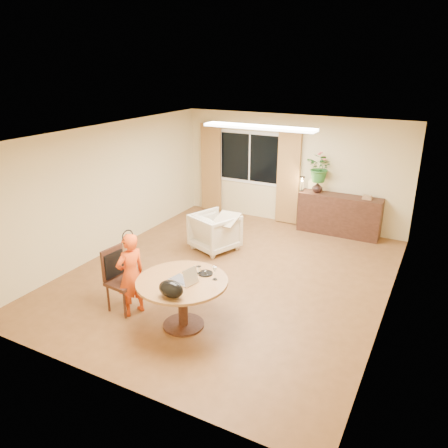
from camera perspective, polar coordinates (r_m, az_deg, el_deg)
name	(u,v)px	position (r m, az deg, el deg)	size (l,w,h in m)	color
floor	(229,275)	(8.16, 0.72, -6.69)	(6.50, 6.50, 0.00)	brown
ceiling	(230,134)	(7.35, 0.81, 11.66)	(6.50, 6.50, 0.00)	white
wall_back	(292,170)	(10.55, 8.88, 6.94)	(5.50, 5.50, 0.00)	beige
wall_left	(109,189)	(9.18, -14.76, 4.47)	(6.50, 6.50, 0.00)	beige
wall_right	(395,236)	(6.93, 21.46, -1.50)	(6.50, 6.50, 0.00)	beige
window	(250,158)	(10.88, 3.37, 8.64)	(1.70, 0.03, 1.30)	white
curtain_left	(211,168)	(11.36, -1.69, 7.33)	(0.55, 0.08, 2.25)	brown
curtain_right	(288,177)	(10.51, 8.40, 6.05)	(0.55, 0.08, 2.25)	brown
ceiling_panel	(259,127)	(8.43, 4.61, 12.50)	(2.20, 0.35, 0.05)	white
dining_table	(182,290)	(6.45, -5.46, -8.60)	(1.34, 1.34, 0.76)	brown
dining_chair	(124,281)	(7.04, -12.99, -7.24)	(0.49, 0.45, 1.02)	black
child	(131,275)	(6.86, -12.07, -6.48)	(0.32, 0.49, 1.34)	red
laptop	(182,273)	(6.31, -5.53, -6.36)	(0.38, 0.25, 0.25)	#B7B7BC
tumbler	(199,270)	(6.54, -3.32, -5.99)	(0.08, 0.08, 0.11)	white
wine_glass	(215,273)	(6.33, -1.21, -6.42)	(0.07, 0.07, 0.21)	white
pot_lid	(205,273)	(6.52, -2.46, -6.39)	(0.22, 0.22, 0.04)	white
handbag	(171,289)	(5.91, -6.94, -8.45)	(0.37, 0.21, 0.24)	black
armchair	(215,232)	(9.11, -1.16, -1.01)	(0.84, 0.86, 0.78)	beige
throw	(226,215)	(8.83, 0.31, 1.12)	(0.45, 0.55, 0.03)	beige
sideboard	(339,215)	(10.23, 14.80, 1.15)	(1.83, 0.45, 0.92)	black
vase	(317,187)	(10.19, 12.09, 4.73)	(0.24, 0.24, 0.25)	black
bouquet	(321,168)	(10.07, 12.49, 7.19)	(0.59, 0.51, 0.66)	#376B28
book_stack	(367,197)	(9.99, 18.21, 3.34)	(0.20, 0.15, 0.08)	#876344
desk_lamp	(302,184)	(10.22, 10.17, 5.22)	(0.15, 0.15, 0.35)	black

